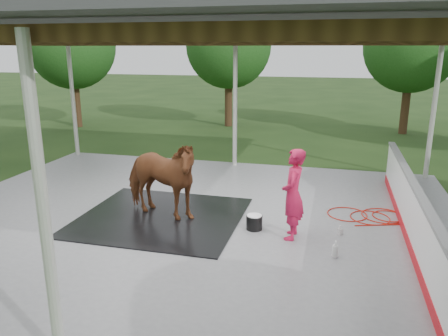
% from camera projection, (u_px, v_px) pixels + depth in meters
% --- Properties ---
extents(ground, '(100.00, 100.00, 0.00)m').
position_uv_depth(ground, '(187.00, 220.00, 9.70)').
color(ground, '#1E3814').
extents(concrete_slab, '(12.00, 10.00, 0.05)m').
position_uv_depth(concrete_slab, '(187.00, 219.00, 9.69)').
color(concrete_slab, slate).
rests_on(concrete_slab, ground).
extents(pavilion_structure, '(12.60, 10.60, 4.05)m').
position_uv_depth(pavilion_structure, '(183.00, 34.00, 8.64)').
color(pavilion_structure, beige).
rests_on(pavilion_structure, ground).
extents(dasher_board, '(0.16, 8.00, 1.15)m').
position_uv_depth(dasher_board, '(412.00, 214.00, 8.44)').
color(dasher_board, red).
rests_on(dasher_board, concrete_slab).
extents(tree_belt, '(28.00, 28.00, 5.80)m').
position_uv_depth(tree_belt, '(210.00, 44.00, 9.46)').
color(tree_belt, '#382314').
rests_on(tree_belt, ground).
extents(rubber_mat, '(3.51, 3.29, 0.03)m').
position_uv_depth(rubber_mat, '(161.00, 217.00, 9.73)').
color(rubber_mat, black).
rests_on(rubber_mat, concrete_slab).
extents(horse, '(2.28, 1.48, 1.77)m').
position_uv_depth(horse, '(159.00, 178.00, 9.49)').
color(horse, brown).
rests_on(horse, rubber_mat).
extents(handler, '(0.45, 0.67, 1.81)m').
position_uv_depth(handler, '(293.00, 194.00, 8.48)').
color(handler, '#B0123B').
rests_on(handler, concrete_slab).
extents(wash_bucket, '(0.34, 0.34, 0.31)m').
position_uv_depth(wash_bucket, '(254.00, 222.00, 9.06)').
color(wash_bucket, black).
rests_on(wash_bucket, concrete_slab).
extents(soap_bottle_a, '(0.12, 0.13, 0.31)m').
position_uv_depth(soap_bottle_a, '(335.00, 249.00, 7.86)').
color(soap_bottle_a, silver).
rests_on(soap_bottle_a, concrete_slab).
extents(soap_bottle_b, '(0.12, 0.13, 0.19)m').
position_uv_depth(soap_bottle_b, '(340.00, 230.00, 8.83)').
color(soap_bottle_b, '#338CD8').
rests_on(soap_bottle_b, concrete_slab).
extents(hose_coil, '(1.78, 1.23, 0.02)m').
position_uv_depth(hose_coil, '(371.00, 216.00, 9.79)').
color(hose_coil, red).
rests_on(hose_coil, concrete_slab).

